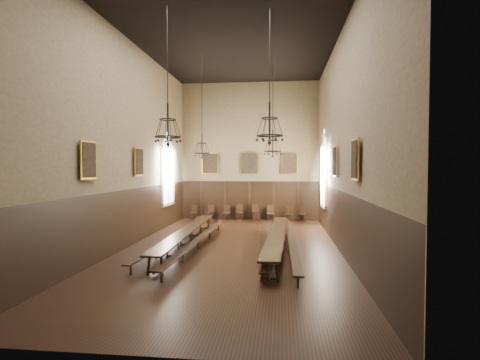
% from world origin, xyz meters
% --- Properties ---
extents(floor, '(9.00, 18.00, 0.02)m').
position_xyz_m(floor, '(0.00, 0.00, -0.01)').
color(floor, black).
rests_on(floor, ground).
extents(ceiling, '(9.00, 18.00, 0.02)m').
position_xyz_m(ceiling, '(0.00, 0.00, 9.01)').
color(ceiling, black).
rests_on(ceiling, ground).
extents(wall_back, '(9.00, 0.02, 9.00)m').
position_xyz_m(wall_back, '(0.00, 9.01, 4.50)').
color(wall_back, '#847051').
rests_on(wall_back, ground).
extents(wall_front, '(9.00, 0.02, 9.00)m').
position_xyz_m(wall_front, '(0.00, -9.01, 4.50)').
color(wall_front, '#847051').
rests_on(wall_front, ground).
extents(wall_left, '(0.02, 18.00, 9.00)m').
position_xyz_m(wall_left, '(-4.51, 0.00, 4.50)').
color(wall_left, '#847051').
rests_on(wall_left, ground).
extents(wall_right, '(0.02, 18.00, 9.00)m').
position_xyz_m(wall_right, '(4.51, 0.00, 4.50)').
color(wall_right, '#847051').
rests_on(wall_right, ground).
extents(wainscot_panelling, '(9.00, 18.00, 2.50)m').
position_xyz_m(wainscot_panelling, '(0.00, 0.00, 1.25)').
color(wainscot_panelling, black).
rests_on(wainscot_panelling, floor).
extents(table_left, '(0.86, 9.53, 0.74)m').
position_xyz_m(table_left, '(-1.98, 0.25, 0.37)').
color(table_left, black).
rests_on(table_left, floor).
extents(table_right, '(1.05, 9.62, 0.75)m').
position_xyz_m(table_right, '(1.92, -0.03, 0.37)').
color(table_right, black).
rests_on(table_right, floor).
extents(bench_left_outer, '(0.71, 9.41, 0.42)m').
position_xyz_m(bench_left_outer, '(-2.49, 0.24, 0.27)').
color(bench_left_outer, black).
rests_on(bench_left_outer, floor).
extents(bench_left_inner, '(0.48, 10.05, 0.45)m').
position_xyz_m(bench_left_inner, '(-1.38, -0.11, 0.29)').
color(bench_left_inner, black).
rests_on(bench_left_inner, floor).
extents(bench_right_inner, '(0.74, 9.72, 0.44)m').
position_xyz_m(bench_right_inner, '(1.37, -0.03, 0.28)').
color(bench_right_inner, black).
rests_on(bench_right_inner, floor).
extents(bench_right_outer, '(0.40, 10.31, 0.46)m').
position_xyz_m(bench_right_outer, '(2.53, -0.05, 0.30)').
color(bench_right_outer, black).
rests_on(bench_right_outer, floor).
extents(chair_0, '(0.45, 0.45, 0.95)m').
position_xyz_m(chair_0, '(-3.62, 8.53, 0.29)').
color(chair_0, black).
rests_on(chair_0, floor).
extents(chair_1, '(0.53, 0.53, 0.99)m').
position_xyz_m(chair_1, '(-2.54, 8.56, 0.30)').
color(chair_1, black).
rests_on(chair_1, floor).
extents(chair_2, '(0.51, 0.51, 0.98)m').
position_xyz_m(chair_2, '(-1.47, 8.49, 0.30)').
color(chair_2, black).
rests_on(chair_2, floor).
extents(chair_3, '(0.51, 0.51, 1.01)m').
position_xyz_m(chair_3, '(-0.61, 8.59, 0.31)').
color(chair_3, black).
rests_on(chair_3, floor).
extents(chair_4, '(0.56, 0.56, 1.04)m').
position_xyz_m(chair_4, '(0.47, 8.48, 0.32)').
color(chair_4, black).
rests_on(chair_4, floor).
extents(chair_5, '(0.51, 0.51, 0.99)m').
position_xyz_m(chair_5, '(1.42, 8.51, 0.30)').
color(chair_5, black).
rests_on(chair_5, floor).
extents(chair_6, '(0.51, 0.51, 0.96)m').
position_xyz_m(chair_6, '(2.56, 8.47, 0.29)').
color(chair_6, black).
rests_on(chair_6, floor).
extents(chair_7, '(0.47, 0.47, 0.91)m').
position_xyz_m(chair_7, '(3.39, 8.55, 0.27)').
color(chair_7, black).
rests_on(chair_7, floor).
extents(chandelier_back_left, '(0.77, 0.77, 5.01)m').
position_xyz_m(chandelier_back_left, '(-1.74, 2.40, 4.51)').
color(chandelier_back_left, black).
rests_on(chandelier_back_left, ceiling).
extents(chandelier_back_right, '(0.85, 0.85, 4.93)m').
position_xyz_m(chandelier_back_right, '(1.67, 2.91, 4.55)').
color(chandelier_back_right, black).
rests_on(chandelier_back_right, ceiling).
extents(chandelier_front_left, '(0.93, 0.93, 4.66)m').
position_xyz_m(chandelier_front_left, '(-1.82, -2.85, 4.79)').
color(chandelier_front_left, black).
rests_on(chandelier_front_left, ceiling).
extents(chandelier_front_right, '(0.95, 0.95, 4.60)m').
position_xyz_m(chandelier_front_right, '(1.67, -2.21, 4.85)').
color(chandelier_front_right, black).
rests_on(chandelier_front_right, ceiling).
extents(portrait_back_0, '(1.10, 0.12, 1.40)m').
position_xyz_m(portrait_back_0, '(-2.60, 8.88, 3.70)').
color(portrait_back_0, gold).
rests_on(portrait_back_0, wall_back).
extents(portrait_back_1, '(1.10, 0.12, 1.40)m').
position_xyz_m(portrait_back_1, '(0.00, 8.88, 3.70)').
color(portrait_back_1, gold).
rests_on(portrait_back_1, wall_back).
extents(portrait_back_2, '(1.10, 0.12, 1.40)m').
position_xyz_m(portrait_back_2, '(2.60, 8.88, 3.70)').
color(portrait_back_2, gold).
rests_on(portrait_back_2, wall_back).
extents(portrait_left_0, '(0.12, 1.00, 1.30)m').
position_xyz_m(portrait_left_0, '(-4.38, 1.00, 3.70)').
color(portrait_left_0, gold).
rests_on(portrait_left_0, wall_left).
extents(portrait_left_1, '(0.12, 1.00, 1.30)m').
position_xyz_m(portrait_left_1, '(-4.38, -3.50, 3.70)').
color(portrait_left_1, gold).
rests_on(portrait_left_1, wall_left).
extents(portrait_right_0, '(0.12, 1.00, 1.30)m').
position_xyz_m(portrait_right_0, '(4.38, 1.00, 3.70)').
color(portrait_right_0, gold).
rests_on(portrait_right_0, wall_right).
extents(portrait_right_1, '(0.12, 1.00, 1.30)m').
position_xyz_m(portrait_right_1, '(4.38, -3.50, 3.70)').
color(portrait_right_1, gold).
rests_on(portrait_right_1, wall_right).
extents(window_right, '(0.20, 2.20, 4.60)m').
position_xyz_m(window_right, '(4.43, 5.50, 3.40)').
color(window_right, white).
rests_on(window_right, wall_right).
extents(window_left, '(0.20, 2.20, 4.60)m').
position_xyz_m(window_left, '(-4.43, 5.50, 3.40)').
color(window_left, white).
rests_on(window_left, wall_left).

